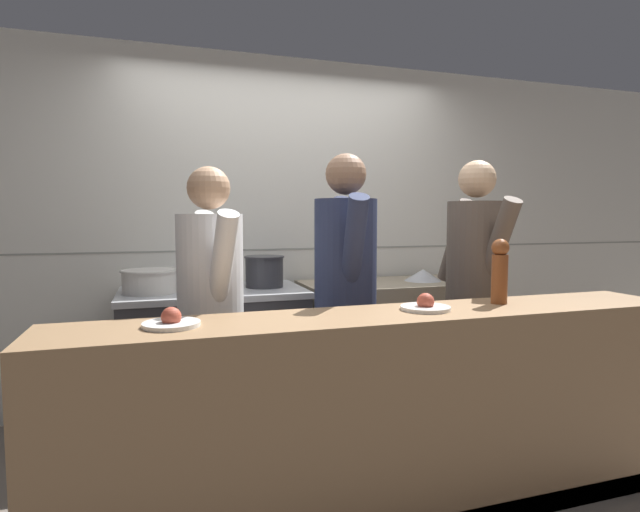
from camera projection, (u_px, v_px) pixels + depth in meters
ground_plane at (354, 480)px, 2.66m from camera, size 14.00×14.00×0.00m
wall_back_tiled at (288, 230)px, 3.87m from camera, size 8.00×0.06×2.60m
oven_range at (214, 356)px, 3.37m from camera, size 1.20×0.71×0.91m
prep_counter at (388, 342)px, 3.76m from camera, size 1.28×0.65×0.91m
pass_counter at (392, 416)px, 2.31m from camera, size 3.00×0.45×0.96m
stock_pot at (150, 280)px, 3.18m from camera, size 0.36×0.36×0.15m
sauce_pot at (216, 277)px, 3.33m from camera, size 0.26×0.26×0.15m
braising_pot at (264, 271)px, 3.44m from camera, size 0.27×0.27×0.21m
mixing_bowl_steel at (423, 275)px, 3.80m from camera, size 0.28×0.28×0.09m
chefs_knife at (342, 286)px, 3.49m from camera, size 0.40×0.07×0.02m
plated_dish_main at (171, 322)px, 1.99m from camera, size 0.23×0.23×0.08m
plated_dish_appetiser at (425, 306)px, 2.34m from camera, size 0.23×0.23×0.08m
pepper_mill at (500, 270)px, 2.50m from camera, size 0.09×0.09×0.33m
chef_head_cook at (211, 310)px, 2.57m from camera, size 0.39×0.72×1.65m
chef_sous at (345, 290)px, 2.86m from camera, size 0.41×0.77×1.75m
chef_line at (475, 284)px, 3.15m from camera, size 0.36×0.76×1.75m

